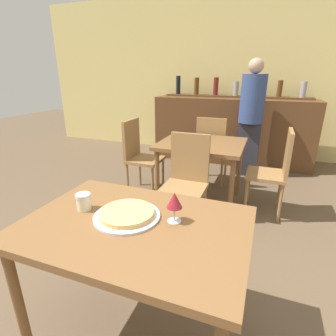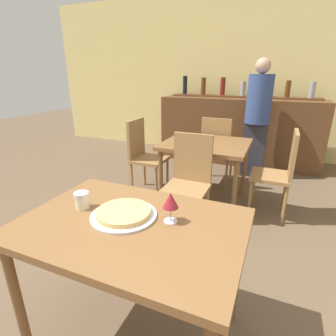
% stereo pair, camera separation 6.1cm
% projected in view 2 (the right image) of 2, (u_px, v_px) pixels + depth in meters
% --- Properties ---
extents(ground_plane, '(16.00, 16.00, 0.00)m').
position_uv_depth(ground_plane, '(137.00, 332.00, 1.57)').
color(ground_plane, brown).
extents(wall_back, '(8.00, 0.05, 2.80)m').
position_uv_depth(wall_back, '(247.00, 77.00, 4.58)').
color(wall_back, '#EAD684').
rests_on(wall_back, ground_plane).
extents(dining_table_near, '(1.12, 0.78, 0.76)m').
position_uv_depth(dining_table_near, '(132.00, 237.00, 1.34)').
color(dining_table_near, brown).
rests_on(dining_table_near, ground_plane).
extents(dining_table_far, '(0.93, 0.82, 0.73)m').
position_uv_depth(dining_table_far, '(206.00, 150.00, 2.96)').
color(dining_table_far, brown).
rests_on(dining_table_far, ground_plane).
extents(bar_counter, '(2.60, 0.56, 1.08)m').
position_uv_depth(bar_counter, '(238.00, 131.00, 4.43)').
color(bar_counter, brown).
rests_on(bar_counter, ground_plane).
extents(bar_back_shelf, '(2.39, 0.24, 0.34)m').
position_uv_depth(bar_back_shelf, '(242.00, 93.00, 4.35)').
color(bar_back_shelf, brown).
rests_on(bar_back_shelf, bar_counter).
extents(chair_far_side_front, '(0.40, 0.40, 0.93)m').
position_uv_depth(chair_far_side_front, '(189.00, 177.00, 2.50)').
color(chair_far_side_front, olive).
rests_on(chair_far_side_front, ground_plane).
extents(chair_far_side_back, '(0.40, 0.40, 0.93)m').
position_uv_depth(chair_far_side_back, '(217.00, 147.00, 3.49)').
color(chair_far_side_back, olive).
rests_on(chair_far_side_back, ground_plane).
extents(chair_far_side_left, '(0.40, 0.40, 0.93)m').
position_uv_depth(chair_far_side_left, '(143.00, 152.00, 3.29)').
color(chair_far_side_left, olive).
rests_on(chair_far_side_left, ground_plane).
extents(chair_far_side_right, '(0.40, 0.40, 0.93)m').
position_uv_depth(chair_far_side_right, '(280.00, 169.00, 2.70)').
color(chair_far_side_right, olive).
rests_on(chair_far_side_right, ground_plane).
extents(pizza_tray, '(0.34, 0.34, 0.04)m').
position_uv_depth(pizza_tray, '(124.00, 214.00, 1.36)').
color(pizza_tray, silver).
rests_on(pizza_tray, dining_table_near).
extents(cheese_shaker, '(0.08, 0.08, 0.09)m').
position_uv_depth(cheese_shaker, '(82.00, 200.00, 1.43)').
color(cheese_shaker, beige).
rests_on(cheese_shaker, dining_table_near).
extents(person_standing, '(0.34, 0.34, 1.66)m').
position_uv_depth(person_standing, '(257.00, 116.00, 3.69)').
color(person_standing, '#2D2D38').
rests_on(person_standing, ground_plane).
extents(wine_glass, '(0.08, 0.08, 0.16)m').
position_uv_depth(wine_glass, '(171.00, 201.00, 1.28)').
color(wine_glass, silver).
rests_on(wine_glass, dining_table_near).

